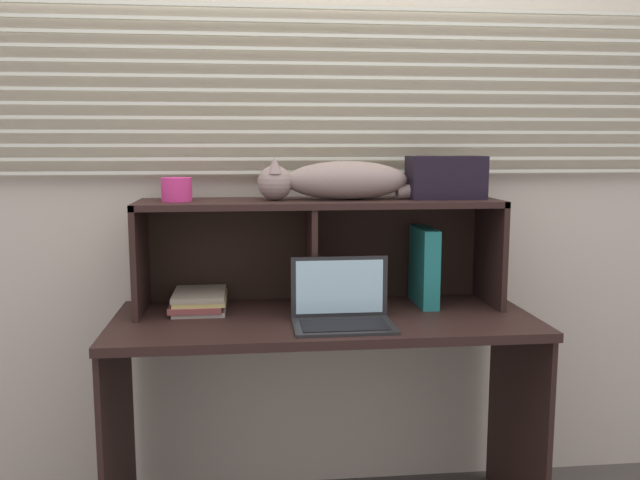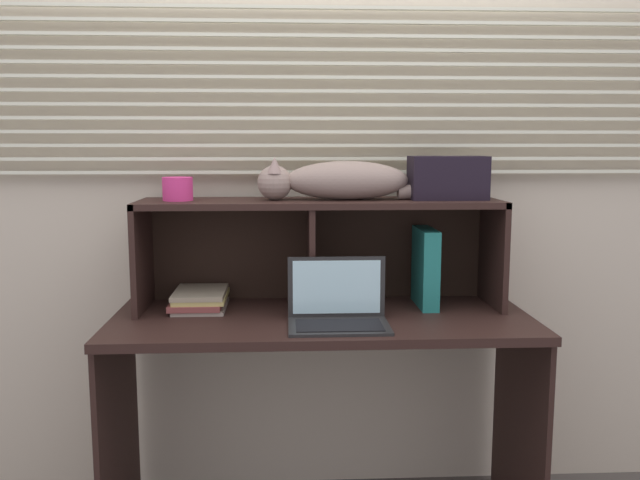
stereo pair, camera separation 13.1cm
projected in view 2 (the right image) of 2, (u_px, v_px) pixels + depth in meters
name	position (u px, v px, depth m)	size (l,w,h in m)	color
back_panel_with_blinds	(317.00, 166.00, 2.52)	(4.40, 0.08, 2.50)	beige
desk	(322.00, 359.00, 2.29)	(1.42, 0.59, 0.76)	black
hutch_shelf_unit	(319.00, 231.00, 2.38)	(1.27, 0.31, 0.38)	black
cat	(339.00, 181.00, 2.33)	(0.73, 0.15, 0.15)	gray
laptop	(338.00, 311.00, 2.15)	(0.32, 0.21, 0.21)	#242424
binder_upright	(425.00, 267.00, 2.39)	(0.06, 0.22, 0.28)	#1F7770
book_stack	(200.00, 299.00, 2.36)	(0.19, 0.24, 0.07)	gray
small_basket	(178.00, 189.00, 2.31)	(0.10, 0.10, 0.08)	#D7337C
storage_box	(448.00, 178.00, 2.35)	(0.27, 0.14, 0.15)	black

